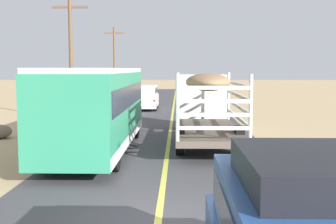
# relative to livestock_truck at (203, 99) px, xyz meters

# --- Properties ---
(ground_plane) EXTENTS (240.00, 240.00, 0.00)m
(ground_plane) POSITION_rel_livestock_truck_xyz_m (-1.58, -11.41, -1.79)
(ground_plane) COLOR tan
(road_surface) EXTENTS (8.00, 120.00, 0.02)m
(road_surface) POSITION_rel_livestock_truck_xyz_m (-1.58, -11.41, -1.78)
(road_surface) COLOR #423F44
(road_surface) RESTS_ON ground
(road_centre_line) EXTENTS (0.16, 117.60, 0.00)m
(road_centre_line) POSITION_rel_livestock_truck_xyz_m (-1.58, -11.41, -1.77)
(road_centre_line) COLOR #D8CC4C
(road_centre_line) RESTS_ON road_surface
(livestock_truck) EXTENTS (2.53, 9.70, 3.02)m
(livestock_truck) POSITION_rel_livestock_truck_xyz_m (0.00, 0.00, 0.00)
(livestock_truck) COLOR silver
(livestock_truck) RESTS_ON road_surface
(bus) EXTENTS (2.54, 10.00, 3.21)m
(bus) POSITION_rel_livestock_truck_xyz_m (-4.26, -3.98, -0.04)
(bus) COLOR #2D8C66
(bus) RESTS_ON road_surface
(car_far) EXTENTS (1.90, 4.62, 1.93)m
(car_far) POSITION_rel_livestock_truck_xyz_m (-3.78, 13.66, -0.70)
(car_far) COLOR silver
(car_far) RESTS_ON road_surface
(power_pole_mid) EXTENTS (2.20, 0.24, 7.63)m
(power_pole_mid) POSITION_rel_livestock_truck_xyz_m (-7.90, 6.70, 2.31)
(power_pole_mid) COLOR brown
(power_pole_mid) RESTS_ON ground
(power_pole_far) EXTENTS (2.20, 0.24, 7.56)m
(power_pole_far) POSITION_rel_livestock_truck_xyz_m (-7.90, 25.24, 2.27)
(power_pole_far) COLOR brown
(power_pole_far) RESTS_ON ground
(boulder_mid_field) EXTENTS (1.10, 1.08, 0.63)m
(boulder_mid_field) POSITION_rel_livestock_truck_xyz_m (-9.44, -0.80, -1.47)
(boulder_mid_field) COLOR #756656
(boulder_mid_field) RESTS_ON ground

